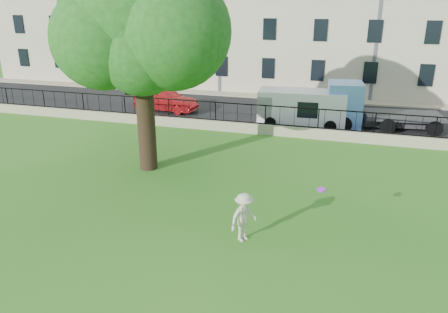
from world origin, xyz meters
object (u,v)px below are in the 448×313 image
(red_sedan, at_px, (166,101))
(white_van, at_px, (302,108))
(man, at_px, (244,217))
(tree, at_px, (137,14))
(frisbee, at_px, (321,190))
(blue_truck, at_px, (383,106))

(red_sedan, relative_size, white_van, 0.83)
(man, bearing_deg, tree, 82.47)
(frisbee, xyz_separation_m, blue_truck, (2.50, 14.23, -0.41))
(tree, xyz_separation_m, red_sedan, (-3.45, 10.15, -6.11))
(man, distance_m, blue_truck, 15.75)
(red_sedan, bearing_deg, tree, -156.44)
(tree, relative_size, man, 6.14)
(tree, distance_m, white_van, 12.36)
(frisbee, distance_m, white_van, 13.66)
(frisbee, bearing_deg, red_sedan, 128.97)
(red_sedan, relative_size, blue_truck, 0.67)
(blue_truck, bearing_deg, red_sedan, 172.62)
(man, height_order, blue_truck, blue_truck)
(red_sedan, distance_m, white_van, 9.53)
(frisbee, relative_size, red_sedan, 0.06)
(tree, xyz_separation_m, frisbee, (8.24, -4.31, -5.05))
(tree, bearing_deg, red_sedan, 108.79)
(frisbee, relative_size, white_van, 0.05)
(tree, bearing_deg, man, -40.49)
(man, height_order, white_van, white_van)
(tree, height_order, frisbee, tree)
(white_van, bearing_deg, frisbee, -84.25)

